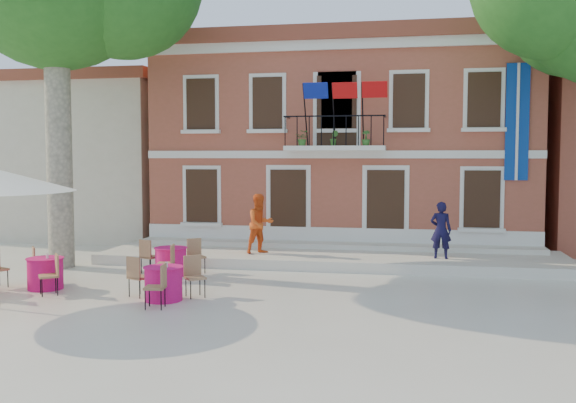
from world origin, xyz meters
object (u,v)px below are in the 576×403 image
(pedestrian_orange, at_px, (260,224))
(cafe_table_1, at_px, (163,282))
(cafe_table_0, at_px, (45,272))
(cafe_table_3, at_px, (171,260))
(pedestrian_navy, at_px, (441,230))

(pedestrian_orange, bearing_deg, cafe_table_1, -142.74)
(cafe_table_0, bearing_deg, cafe_table_3, 43.29)
(pedestrian_navy, relative_size, cafe_table_1, 0.89)
(cafe_table_0, relative_size, cafe_table_3, 0.97)
(pedestrian_navy, xyz_separation_m, cafe_table_3, (-7.27, -2.42, -0.69))
(pedestrian_orange, bearing_deg, cafe_table_0, -174.82)
(pedestrian_navy, distance_m, cafe_table_0, 10.74)
(cafe_table_0, xyz_separation_m, cafe_table_3, (2.38, 2.24, 0.01))
(pedestrian_orange, xyz_separation_m, cafe_table_1, (-1.01, -5.30, -0.78))
(pedestrian_navy, xyz_separation_m, cafe_table_0, (-9.65, -4.67, -0.70))
(cafe_table_1, xyz_separation_m, cafe_table_3, (-0.93, 2.88, 0.00))
(pedestrian_navy, bearing_deg, pedestrian_orange, 8.01)
(pedestrian_navy, xyz_separation_m, pedestrian_orange, (-5.33, -0.01, 0.08))
(cafe_table_0, distance_m, cafe_table_3, 3.27)
(cafe_table_3, bearing_deg, cafe_table_0, -136.71)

